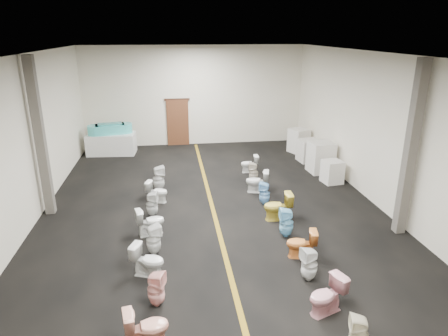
{
  "coord_description": "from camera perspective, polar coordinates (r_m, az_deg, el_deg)",
  "views": [
    {
      "loc": [
        -1.16,
        -10.31,
        5.07
      ],
      "look_at": [
        0.4,
        1.0,
        1.14
      ],
      "focal_mm": 32.0,
      "sensor_mm": 36.0,
      "label": 1
    }
  ],
  "objects": [
    {
      "name": "toilet_left_5",
      "position": [
        9.77,
        -10.03,
        -10.04
      ],
      "size": [
        0.45,
        0.45,
        0.75
      ],
      "primitive_type": "imported",
      "rotation": [
        0.0,
        0.0,
        1.97
      ],
      "color": "white",
      "rests_on": "floor"
    },
    {
      "name": "ceiling",
      "position": [
        10.39,
        -1.48,
        15.83
      ],
      "size": [
        16.0,
        16.0,
        0.0
      ],
      "primitive_type": "plane",
      "rotation": [
        3.14,
        0.0,
        0.0
      ],
      "color": "black",
      "rests_on": "ground"
    },
    {
      "name": "toilet_right_3",
      "position": [
        8.08,
        14.48,
        -17.27
      ],
      "size": [
        0.83,
        0.65,
        0.75
      ],
      "primitive_type": "imported",
      "rotation": [
        0.0,
        0.0,
        -1.2
      ],
      "color": "pink",
      "rests_on": "floor"
    },
    {
      "name": "column_right",
      "position": [
        10.98,
        25.1,
        2.27
      ],
      "size": [
        0.25,
        0.25,
        4.5
      ],
      "primitive_type": "cube",
      "color": "#59544C",
      "rests_on": "floor"
    },
    {
      "name": "appliance_crate_d",
      "position": [
        17.81,
        10.63,
        3.86
      ],
      "size": [
        0.96,
        0.96,
        1.04
      ],
      "primitive_type": "cube",
      "rotation": [
        0.0,
        0.0,
        0.4
      ],
      "color": "silver",
      "rests_on": "floor"
    },
    {
      "name": "door_frame",
      "position": [
        18.5,
        -6.74,
        9.69
      ],
      "size": [
        1.15,
        0.08,
        0.1
      ],
      "primitive_type": "cube",
      "color": "#331C11",
      "rests_on": "back_door"
    },
    {
      "name": "toilet_right_2",
      "position": [
        7.46,
        18.67,
        -21.54
      ],
      "size": [
        0.39,
        0.38,
        0.69
      ],
      "primitive_type": "imported",
      "rotation": [
        0.0,
        0.0,
        -1.84
      ],
      "color": "beige",
      "rests_on": "floor"
    },
    {
      "name": "aisle_stripe",
      "position": [
        11.54,
        -1.29,
        -7.05
      ],
      "size": [
        0.12,
        15.6,
        0.01
      ],
      "primitive_type": "cube",
      "color": "#816012",
      "rests_on": "floor"
    },
    {
      "name": "toilet_right_7",
      "position": [
        11.35,
        7.69,
        -5.48
      ],
      "size": [
        0.81,
        0.48,
        0.81
      ],
      "primitive_type": "imported",
      "rotation": [
        0.0,
        0.0,
        -1.61
      ],
      "color": "gold",
      "rests_on": "floor"
    },
    {
      "name": "toilet_right_11",
      "position": [
        15.05,
        3.67,
        0.6
      ],
      "size": [
        0.65,
        0.38,
        0.66
      ],
      "primitive_type": "imported",
      "rotation": [
        0.0,
        0.0,
        -1.58
      ],
      "color": "white",
      "rests_on": "floor"
    },
    {
      "name": "bathtub",
      "position": [
        17.82,
        -15.95,
        5.28
      ],
      "size": [
        1.84,
        0.9,
        0.55
      ],
      "rotation": [
        0.0,
        0.0,
        0.2
      ],
      "color": "#42BEBB",
      "rests_on": "display_table"
    },
    {
      "name": "toilet_left_3",
      "position": [
        8.13,
        -9.68,
        -16.67
      ],
      "size": [
        0.44,
        0.43,
        0.74
      ],
      "primitive_type": "imported",
      "rotation": [
        0.0,
        0.0,
        1.2
      ],
      "color": "#F7B1A9",
      "rests_on": "floor"
    },
    {
      "name": "wall_right",
      "position": [
        12.34,
        22.44,
        4.32
      ],
      "size": [
        0.0,
        16.0,
        16.0
      ],
      "primitive_type": "plane",
      "rotation": [
        1.57,
        0.0,
        -1.57
      ],
      "color": "beige",
      "rests_on": "ground"
    },
    {
      "name": "floor",
      "position": [
        11.55,
        -1.29,
        -7.07
      ],
      "size": [
        16.0,
        16.0,
        0.0
      ],
      "primitive_type": "plane",
      "color": "black",
      "rests_on": "ground"
    },
    {
      "name": "toilet_right_10",
      "position": [
        14.11,
        4.24,
        -0.6
      ],
      "size": [
        0.41,
        0.41,
        0.71
      ],
      "primitive_type": "imported",
      "rotation": [
        0.0,
        0.0,
        -1.92
      ],
      "color": "beige",
      "rests_on": "floor"
    },
    {
      "name": "toilet_left_2",
      "position": [
        7.29,
        -10.99,
        -21.49
      ],
      "size": [
        0.81,
        0.55,
        0.75
      ],
      "primitive_type": "imported",
      "rotation": [
        0.0,
        0.0,
        1.76
      ],
      "color": "#E29982",
      "rests_on": "floor"
    },
    {
      "name": "toilet_left_4",
      "position": [
        9.02,
        -10.8,
        -12.84
      ],
      "size": [
        0.82,
        0.65,
        0.73
      ],
      "primitive_type": "imported",
      "rotation": [
        0.0,
        0.0,
        1.19
      ],
      "color": "white",
      "rests_on": "floor"
    },
    {
      "name": "toilet_right_4",
      "position": [
        8.9,
        12.09,
        -13.28
      ],
      "size": [
        0.41,
        0.4,
        0.76
      ],
      "primitive_type": "imported",
      "rotation": [
        0.0,
        0.0,
        -1.37
      ],
      "color": "white",
      "rests_on": "floor"
    },
    {
      "name": "toilet_right_5",
      "position": [
        9.68,
        11.0,
        -10.57
      ],
      "size": [
        0.75,
        0.52,
        0.7
      ],
      "primitive_type": "imported",
      "rotation": [
        0.0,
        0.0,
        -1.77
      ],
      "color": "orange",
      "rests_on": "floor"
    },
    {
      "name": "toilet_left_9",
      "position": [
        13.46,
        -9.33,
        -1.46
      ],
      "size": [
        0.44,
        0.44,
        0.85
      ],
      "primitive_type": "imported",
      "rotation": [
        0.0,
        0.0,
        1.72
      ],
      "color": "silver",
      "rests_on": "floor"
    },
    {
      "name": "toilet_left_7",
      "position": [
        11.66,
        -10.25,
        -5.11
      ],
      "size": [
        0.39,
        0.38,
        0.74
      ],
      "primitive_type": "imported",
      "rotation": [
        0.0,
        0.0,
        1.4
      ],
      "color": "silver",
      "rests_on": "floor"
    },
    {
      "name": "wall_left",
      "position": [
        11.35,
        -27.35,
        2.44
      ],
      "size": [
        0.0,
        16.0,
        16.0
      ],
      "primitive_type": "plane",
      "rotation": [
        1.57,
        0.0,
        1.57
      ],
      "color": "beige",
      "rests_on": "ground"
    },
    {
      "name": "back_door",
      "position": [
        18.69,
        -6.61,
        6.45
      ],
      "size": [
        1.0,
        0.1,
        2.1
      ],
      "primitive_type": "cube",
      "color": "#562D19",
      "rests_on": "floor"
    },
    {
      "name": "toilet_right_9",
      "position": [
        13.18,
        4.76,
        -1.92
      ],
      "size": [
        0.83,
        0.61,
        0.76
      ],
      "primitive_type": "imported",
      "rotation": [
        0.0,
        0.0,
        -1.84
      ],
      "color": "silver",
      "rests_on": "floor"
    },
    {
      "name": "column_left",
      "position": [
        12.19,
        -24.79,
        3.84
      ],
      "size": [
        0.25,
        0.25,
        4.5
      ],
      "primitive_type": "cube",
      "color": "#59544C",
      "rests_on": "floor"
    },
    {
      "name": "display_table",
      "position": [
        17.97,
        -15.77,
        3.35
      ],
      "size": [
        2.08,
        1.15,
        0.89
      ],
      "primitive_type": "cube",
      "rotation": [
        0.0,
        0.0,
        -0.07
      ],
      "color": "silver",
      "rests_on": "floor"
    },
    {
      "name": "appliance_crate_c",
      "position": [
        16.65,
        12.0,
        2.45
      ],
      "size": [
        0.87,
        0.87,
        0.89
      ],
      "primitive_type": "cube",
      "rotation": [
        0.0,
        0.0,
        0.12
      ],
      "color": "beige",
      "rests_on": "floor"
    },
    {
      "name": "appliance_crate_b",
      "position": [
        15.42,
        13.66,
        1.5
      ],
      "size": [
        0.9,
        0.9,
        1.16
      ],
      "primitive_type": "cube",
      "rotation": [
        0.0,
        0.0,
        0.08
      ],
      "color": "silver",
      "rests_on": "floor"
    },
    {
      "name": "appliance_crate_a",
      "position": [
        14.48,
        15.2,
        -0.52
      ],
      "size": [
        0.71,
        0.71,
        0.8
      ],
      "primitive_type": "cube",
      "rotation": [
        0.0,
        0.0,
        0.15
      ],
      "color": "silver",
      "rests_on": "floor"
    },
    {
      "name": "toilet_left_8",
      "position": [
        12.59,
        -9.55,
        -3.36
      ],
      "size": [
        0.75,
        0.56,
        0.68
      ],
      "primitive_type": "imported",
      "rotation": [
        0.0,
        0.0,
        1.26
      ],
      "color": "white",
      "rests_on": "floor"
    },
    {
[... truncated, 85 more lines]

